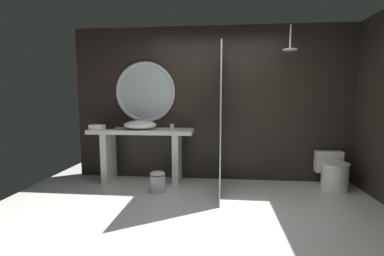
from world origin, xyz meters
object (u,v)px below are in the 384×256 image
vessel_sink (140,125)px  toilet (333,172)px  round_wall_mirror (145,92)px  rain_shower_head (290,47)px  waste_bin (158,181)px  folded_hand_towel (97,127)px  tissue_box (110,126)px  tumbler_cup (172,126)px

vessel_sink → toilet: bearing=-0.2°
vessel_sink → round_wall_mirror: round_wall_mirror is taller
rain_shower_head → waste_bin: 2.83m
round_wall_mirror → toilet: size_ratio=1.87×
round_wall_mirror → toilet: bearing=-5.4°
rain_shower_head → waste_bin: bearing=-167.8°
vessel_sink → round_wall_mirror: 0.61m
waste_bin → folded_hand_towel: size_ratio=1.49×
vessel_sink → waste_bin: vessel_sink is taller
tissue_box → waste_bin: tissue_box is taller
vessel_sink → rain_shower_head: 2.63m
vessel_sink → tumbler_cup: 0.52m
tumbler_cup → round_wall_mirror: 0.78m
rain_shower_head → folded_hand_towel: bearing=-177.9°
toilet → waste_bin: 2.73m
tissue_box → toilet: (3.61, -0.05, -0.68)m
tumbler_cup → rain_shower_head: rain_shower_head is taller
vessel_sink → rain_shower_head: (2.34, -0.02, 1.20)m
tumbler_cup → tissue_box: tumbler_cup is taller
rain_shower_head → folded_hand_towel: (-3.01, -0.11, -1.23)m
toilet → folded_hand_towel: (-3.75, -0.12, 0.68)m
round_wall_mirror → rain_shower_head: bearing=-7.4°
folded_hand_towel → toilet: bearing=1.9°
tumbler_cup → tissue_box: 1.05m
rain_shower_head → round_wall_mirror: bearing=172.6°
round_wall_mirror → waste_bin: bearing=-63.5°
tumbler_cup → round_wall_mirror: bearing=158.6°
tissue_box → waste_bin: bearing=-27.7°
vessel_sink → toilet: 3.15m
waste_bin → rain_shower_head: bearing=12.2°
vessel_sink → tissue_box: bearing=176.2°
tumbler_cup → toilet: (2.56, -0.09, -0.68)m
rain_shower_head → tumbler_cup: bearing=176.6°
folded_hand_towel → rain_shower_head: bearing=2.1°
tumbler_cup → folded_hand_towel: 1.21m
vessel_sink → waste_bin: size_ratio=1.70×
tissue_box → toilet: bearing=-0.7°
tissue_box → toilet: 3.67m
folded_hand_towel → round_wall_mirror: bearing=30.6°
vessel_sink → rain_shower_head: rain_shower_head is taller
toilet → waste_bin: bearing=-170.8°
folded_hand_towel → tissue_box: bearing=50.6°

